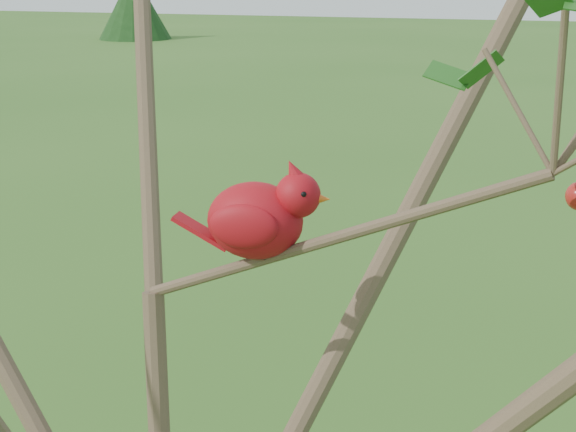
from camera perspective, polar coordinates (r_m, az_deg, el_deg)
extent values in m
ellipsoid|color=#9F0D16|center=(1.31, -2.13, -0.29)|extent=(0.16, 0.12, 0.12)
sphere|color=#9F0D16|center=(1.29, 0.65, 1.35)|extent=(0.07, 0.07, 0.07)
cone|color=#9F0D16|center=(1.28, 0.41, 2.82)|extent=(0.05, 0.04, 0.05)
cone|color=#D85914|center=(1.28, 2.12, 1.13)|extent=(0.03, 0.03, 0.02)
ellipsoid|color=black|center=(1.28, 1.63, 1.11)|extent=(0.02, 0.04, 0.03)
cube|color=#9F0D16|center=(1.34, -5.60, -0.99)|extent=(0.09, 0.04, 0.05)
ellipsoid|color=#9F0D16|center=(1.35, -1.89, 0.38)|extent=(0.11, 0.04, 0.07)
ellipsoid|color=#9F0D16|center=(1.27, -2.88, -0.69)|extent=(0.11, 0.04, 0.07)
cylinder|color=#443225|center=(30.43, -9.92, 13.14)|extent=(0.31, 0.31, 2.06)
cone|color=black|center=(30.42, -9.93, 13.31)|extent=(2.41, 2.41, 2.23)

